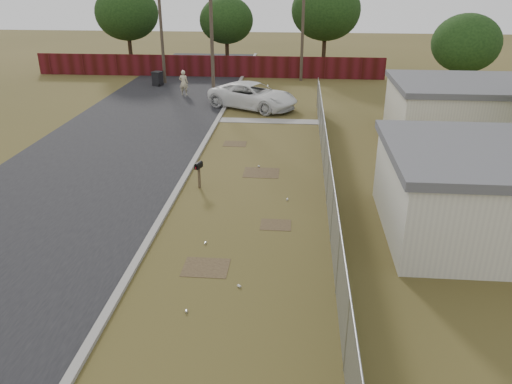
# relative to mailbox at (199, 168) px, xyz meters

# --- Properties ---
(ground) EXTENTS (120.00, 120.00, 0.00)m
(ground) POSITION_rel_mailbox_xyz_m (2.16, -1.09, -0.90)
(ground) COLOR brown
(ground) RESTS_ON ground
(street) EXTENTS (15.10, 60.00, 0.12)m
(street) POSITION_rel_mailbox_xyz_m (-4.60, 6.96, -0.88)
(street) COLOR black
(street) RESTS_ON ground
(chainlink_fence) EXTENTS (0.10, 27.06, 2.02)m
(chainlink_fence) POSITION_rel_mailbox_xyz_m (5.28, -0.07, -0.10)
(chainlink_fence) COLOR gray
(chainlink_fence) RESTS_ON ground
(privacy_fence) EXTENTS (30.00, 0.12, 1.80)m
(privacy_fence) POSITION_rel_mailbox_xyz_m (-3.84, 23.91, 0.00)
(privacy_fence) COLOR #4F1016
(privacy_fence) RESTS_ON ground
(utility_poles) EXTENTS (12.60, 8.24, 9.00)m
(utility_poles) POSITION_rel_mailbox_xyz_m (-1.51, 19.57, 3.80)
(utility_poles) COLOR #4E4334
(utility_poles) RESTS_ON ground
(houses) EXTENTS (9.30, 17.24, 3.10)m
(houses) POSITION_rel_mailbox_xyz_m (11.86, 2.04, 0.66)
(houses) COLOR beige
(houses) RESTS_ON ground
(horizon_trees) EXTENTS (33.32, 31.94, 7.78)m
(horizon_trees) POSITION_rel_mailbox_xyz_m (3.00, 22.46, 3.73)
(horizon_trees) COLOR #342617
(horizon_trees) RESTS_ON ground
(mailbox) EXTENTS (0.30, 0.49, 1.14)m
(mailbox) POSITION_rel_mailbox_xyz_m (0.00, 0.00, 0.00)
(mailbox) COLOR brown
(mailbox) RESTS_ON ground
(pickup_truck) EXTENTS (6.58, 5.21, 1.66)m
(pickup_truck) POSITION_rel_mailbox_xyz_m (1.03, 13.50, -0.07)
(pickup_truck) COLOR white
(pickup_truck) RESTS_ON ground
(pedestrian) EXTENTS (0.69, 0.47, 1.81)m
(pedestrian) POSITION_rel_mailbox_xyz_m (-4.36, 16.82, 0.01)
(pedestrian) COLOR beige
(pedestrian) RESTS_ON ground
(trash_bin) EXTENTS (0.91, 0.98, 1.11)m
(trash_bin) POSITION_rel_mailbox_xyz_m (-7.17, 19.93, -0.33)
(trash_bin) COLOR black
(trash_bin) RESTS_ON ground
(scattered_litter) EXTENTS (2.70, 11.03, 0.07)m
(scattered_litter) POSITION_rel_mailbox_xyz_m (2.16, -3.66, -0.86)
(scattered_litter) COLOR beige
(scattered_litter) RESTS_ON ground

